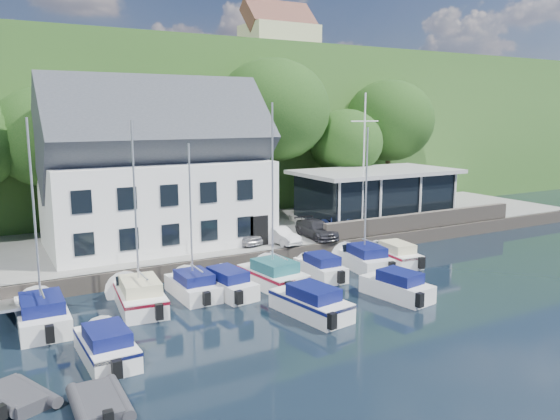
# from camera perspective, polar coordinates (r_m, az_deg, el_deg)

# --- Properties ---
(ground) EXTENTS (180.00, 180.00, 0.00)m
(ground) POSITION_cam_1_polar(r_m,az_deg,el_deg) (27.37, 12.94, -10.77)
(ground) COLOR black
(ground) RESTS_ON ground
(quay) EXTENTS (60.00, 13.00, 1.00)m
(quay) POSITION_cam_1_polar(r_m,az_deg,el_deg) (41.28, -3.49, -2.72)
(quay) COLOR gray
(quay) RESTS_ON ground
(quay_face) EXTENTS (60.00, 0.30, 1.00)m
(quay_face) POSITION_cam_1_polar(r_m,az_deg,el_deg) (35.70, 1.06, -4.73)
(quay_face) COLOR #655B50
(quay_face) RESTS_ON ground
(hillside) EXTENTS (160.00, 75.00, 16.00)m
(hillside) POSITION_cam_1_polar(r_m,az_deg,el_deg) (82.69, -17.21, 8.48)
(hillside) COLOR #2F5720
(hillside) RESTS_ON ground
(field_patch) EXTENTS (50.00, 30.00, 0.30)m
(field_patch) POSITION_cam_1_polar(r_m,az_deg,el_deg) (92.61, -13.58, 13.81)
(field_patch) COLOR #586633
(field_patch) RESTS_ON hillside
(farmhouse) EXTENTS (10.40, 7.00, 8.20)m
(farmhouse) POSITION_cam_1_polar(r_m,az_deg,el_deg) (81.72, -0.08, 17.41)
(farmhouse) COLOR beige
(farmhouse) RESTS_ON hillside
(harbor_building) EXTENTS (14.40, 8.20, 8.70)m
(harbor_building) POSITION_cam_1_polar(r_m,az_deg,el_deg) (37.06, -12.70, 3.20)
(harbor_building) COLOR white
(harbor_building) RESTS_ON quay
(club_pavilion) EXTENTS (13.20, 7.20, 4.10)m
(club_pavilion) POSITION_cam_1_polar(r_m,az_deg,el_deg) (45.40, 9.93, 1.59)
(club_pavilion) COLOR black
(club_pavilion) RESTS_ON quay
(seawall) EXTENTS (18.00, 0.50, 1.20)m
(seawall) POSITION_cam_1_polar(r_m,az_deg,el_deg) (42.91, 14.78, -1.05)
(seawall) COLOR #655B50
(seawall) RESTS_ON quay
(gangway) EXTENTS (1.20, 6.00, 1.40)m
(gangway) POSITION_cam_1_polar(r_m,az_deg,el_deg) (29.44, -26.15, -10.06)
(gangway) COLOR silver
(gangway) RESTS_ON ground
(car_silver) EXTENTS (2.09, 3.80, 1.23)m
(car_silver) POSITION_cam_1_polar(r_m,az_deg,el_deg) (36.80, -4.18, -2.53)
(car_silver) COLOR #B3B2B8
(car_silver) RESTS_ON quay
(car_white) EXTENTS (1.69, 3.51, 1.11)m
(car_white) POSITION_cam_1_polar(r_m,az_deg,el_deg) (36.64, -0.02, -2.65)
(car_white) COLOR silver
(car_white) RESTS_ON quay
(car_dgrey) EXTENTS (2.00, 4.33, 1.23)m
(car_dgrey) POSITION_cam_1_polar(r_m,az_deg,el_deg) (38.44, 3.84, -1.98)
(car_dgrey) COLOR #2B2A2F
(car_dgrey) RESTS_ON quay
(car_blue) EXTENTS (2.53, 4.03, 1.28)m
(car_blue) POSITION_cam_1_polar(r_m,az_deg,el_deg) (40.47, 6.05, -1.36)
(car_blue) COLOR #2F4491
(car_blue) RESTS_ON quay
(flagpole) EXTENTS (2.42, 0.20, 10.08)m
(flagpole) POSITION_cam_1_polar(r_m,az_deg,el_deg) (40.46, 8.74, 4.87)
(flagpole) COLOR white
(flagpole) RESTS_ON quay
(tree_1) EXTENTS (7.67, 7.67, 10.48)m
(tree_1) POSITION_cam_1_polar(r_m,az_deg,el_deg) (40.92, -22.86, 4.54)
(tree_1) COLOR #153811
(tree_1) RESTS_ON quay
(tree_2) EXTENTS (8.40, 8.40, 11.49)m
(tree_2) POSITION_cam_1_polar(r_m,az_deg,el_deg) (43.01, -8.40, 6.12)
(tree_2) COLOR #153811
(tree_2) RESTS_ON quay
(tree_3) EXTENTS (9.69, 9.69, 13.25)m
(tree_3) POSITION_cam_1_polar(r_m,az_deg,el_deg) (46.96, -0.74, 7.62)
(tree_3) COLOR #153811
(tree_3) RESTS_ON quay
(tree_4) EXTENTS (6.61, 6.61, 9.04)m
(tree_4) POSITION_cam_1_polar(r_m,az_deg,el_deg) (49.66, 6.86, 5.25)
(tree_4) COLOR #153811
(tree_4) RESTS_ON quay
(tree_5) EXTENTS (8.66, 8.66, 11.83)m
(tree_5) POSITION_cam_1_polar(r_m,az_deg,el_deg) (54.46, 11.29, 7.01)
(tree_5) COLOR #153811
(tree_5) RESTS_ON quay
(boat_r1_0) EXTENTS (2.38, 6.51, 9.35)m
(boat_r1_0) POSITION_cam_1_polar(r_m,az_deg,el_deg) (26.38, -24.22, -1.62)
(boat_r1_0) COLOR white
(boat_r1_0) RESTS_ON ground
(boat_r1_1) EXTENTS (2.85, 6.89, 9.44)m
(boat_r1_1) POSITION_cam_1_polar(r_m,az_deg,el_deg) (27.46, -14.86, -0.54)
(boat_r1_1) COLOR white
(boat_r1_1) RESTS_ON ground
(boat_r1_2) EXTENTS (2.18, 5.65, 8.51)m
(boat_r1_2) POSITION_cam_1_polar(r_m,az_deg,el_deg) (28.75, -9.31, -0.82)
(boat_r1_2) COLOR white
(boat_r1_2) RESTS_ON ground
(boat_r1_3) EXTENTS (2.58, 6.30, 1.44)m
(boat_r1_3) POSITION_cam_1_polar(r_m,az_deg,el_deg) (29.76, -5.68, -7.37)
(boat_r1_3) COLOR white
(boat_r1_3) RESTS_ON ground
(boat_r1_4) EXTENTS (3.08, 6.37, 9.56)m
(boat_r1_4) POSITION_cam_1_polar(r_m,az_deg,el_deg) (29.93, -0.79, 0.76)
(boat_r1_4) COLOR white
(boat_r1_4) RESTS_ON ground
(boat_r1_5) EXTENTS (2.03, 5.39, 1.44)m
(boat_r1_5) POSITION_cam_1_polar(r_m,az_deg,el_deg) (32.57, 4.21, -5.81)
(boat_r1_5) COLOR white
(boat_r1_5) RESTS_ON ground
(boat_r1_6) EXTENTS (2.94, 6.22, 9.27)m
(boat_r1_6) POSITION_cam_1_polar(r_m,az_deg,el_deg) (33.94, 8.97, 1.50)
(boat_r1_6) COLOR white
(boat_r1_6) RESTS_ON ground
(boat_r1_7) EXTENTS (2.47, 6.01, 1.44)m
(boat_r1_7) POSITION_cam_1_polar(r_m,az_deg,el_deg) (36.20, 11.89, -4.39)
(boat_r1_7) COLOR white
(boat_r1_7) RESTS_ON ground
(boat_r2_0) EXTENTS (2.14, 5.66, 1.40)m
(boat_r2_0) POSITION_cam_1_polar(r_m,az_deg,el_deg) (23.14, -17.70, -13.07)
(boat_r2_0) COLOR white
(boat_r2_0) RESTS_ON ground
(boat_r2_2) EXTENTS (2.98, 6.49, 1.51)m
(boat_r2_2) POSITION_cam_1_polar(r_m,az_deg,el_deg) (26.66, 3.22, -9.36)
(boat_r2_2) COLOR white
(boat_r2_2) RESTS_ON ground
(boat_r2_3) EXTENTS (2.76, 5.81, 1.49)m
(boat_r2_3) POSITION_cam_1_polar(r_m,az_deg,el_deg) (29.67, 12.09, -7.55)
(boat_r2_3) COLOR white
(boat_r2_3) RESTS_ON ground
(dinghy_0) EXTENTS (2.67, 3.26, 0.66)m
(dinghy_0) POSITION_cam_1_polar(r_m,az_deg,el_deg) (21.23, -25.80, -16.91)
(dinghy_0) COLOR #333337
(dinghy_0) RESTS_ON ground
(dinghy_1) EXTENTS (1.79, 2.98, 0.69)m
(dinghy_1) POSITION_cam_1_polar(r_m,az_deg,el_deg) (19.78, -18.35, -18.40)
(dinghy_1) COLOR #333337
(dinghy_1) RESTS_ON ground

